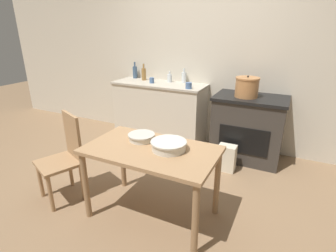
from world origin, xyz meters
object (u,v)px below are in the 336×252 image
object	(u,v)px
mixing_bowl_large	(142,137)
bottle_far_left	(135,72)
mixing_bowl_small	(169,145)
flour_sack	(227,158)
work_table	(151,158)
cup_center	(189,86)
bottle_mid_left	(170,78)
cup_center_right	(152,80)
chair	(65,155)
bottle_left	(184,77)
bottle_center_left	(144,74)
stock_pot	(247,87)
stove	(248,128)

from	to	relation	value
mixing_bowl_large	bottle_far_left	bearing A→B (deg)	124.23
mixing_bowl_small	bottle_far_left	bearing A→B (deg)	129.73
flour_sack	bottle_far_left	bearing A→B (deg)	158.61
work_table	mixing_bowl_large	distance (m)	0.25
bottle_far_left	cup_center	bearing A→B (deg)	-17.65
bottle_mid_left	cup_center_right	bearing A→B (deg)	-139.03
cup_center	cup_center_right	xyz separation A→B (m)	(-0.66, 0.11, -0.00)
chair	mixing_bowl_small	distance (m)	1.18
bottle_far_left	cup_center_right	bearing A→B (deg)	-27.69
chair	bottle_far_left	size ratio (longest dim) A/B	3.47
mixing_bowl_small	bottle_left	distance (m)	1.97
flour_sack	mixing_bowl_large	xyz separation A→B (m)	(-0.61, -1.05, 0.59)
chair	mixing_bowl_small	xyz separation A→B (m)	(1.14, 0.16, 0.29)
bottle_left	bottle_mid_left	bearing A→B (deg)	-163.57
bottle_mid_left	bottle_center_left	bearing A→B (deg)	-175.21
flour_sack	mixing_bowl_large	world-z (taller)	mixing_bowl_large
cup_center	work_table	bearing A→B (deg)	-80.41
stock_pot	bottle_left	world-z (taller)	stock_pot
chair	cup_center_right	size ratio (longest dim) A/B	11.05
bottle_left	bottle_mid_left	distance (m)	0.22
work_table	mixing_bowl_small	distance (m)	0.22
cup_center	bottle_mid_left	bearing A→B (deg)	145.66
mixing_bowl_small	bottle_left	xyz separation A→B (m)	(-0.64, 1.84, 0.25)
chair	mixing_bowl_small	bearing A→B (deg)	31.10
mixing_bowl_small	cup_center	distance (m)	1.55
chair	bottle_left	bearing A→B (deg)	99.05
bottle_left	mixing_bowl_large	bearing A→B (deg)	-80.02
stock_pot	bottle_far_left	xyz separation A→B (m)	(-1.89, 0.28, 0.02)
flour_sack	bottle_center_left	xyz separation A→B (m)	(-1.58, 0.62, 0.86)
stove	bottle_mid_left	distance (m)	1.41
bottle_left	cup_center_right	distance (m)	0.50
work_table	chair	distance (m)	1.00
mixing_bowl_small	bottle_far_left	xyz separation A→B (m)	(-1.52, 1.83, 0.27)
stock_pot	bottle_center_left	xyz separation A→B (m)	(-1.66, 0.19, 0.02)
bottle_mid_left	cup_center	size ratio (longest dim) A/B	1.88
flour_sack	bottle_left	xyz separation A→B (m)	(-0.92, 0.72, 0.85)
cup_center_right	work_table	bearing A→B (deg)	-60.87
bottle_mid_left	cup_center	world-z (taller)	bottle_mid_left
flour_sack	bottle_center_left	size ratio (longest dim) A/B	1.33
mixing_bowl_small	bottle_mid_left	distance (m)	1.99
stock_pot	cup_center_right	distance (m)	1.43
bottle_mid_left	flour_sack	bearing A→B (deg)	-30.00
chair	bottle_center_left	bearing A→B (deg)	117.83
mixing_bowl_small	bottle_mid_left	bearing A→B (deg)	115.59
work_table	cup_center	size ratio (longest dim) A/B	13.52
mixing_bowl_large	cup_center_right	distance (m)	1.71
stock_pot	stove	bearing A→B (deg)	36.38
work_table	bottle_far_left	world-z (taller)	bottle_far_left
work_table	mixing_bowl_large	xyz separation A→B (m)	(-0.17, 0.12, 0.14)
bottle_far_left	bottle_center_left	distance (m)	0.24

